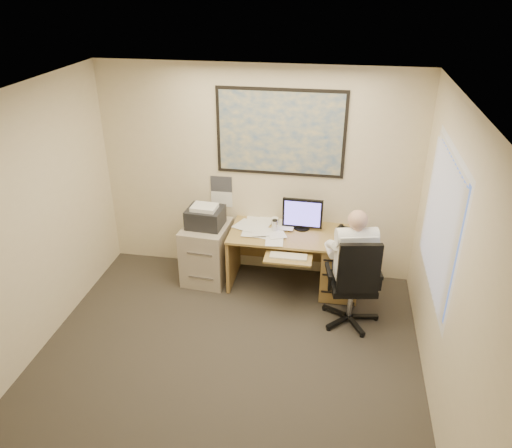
% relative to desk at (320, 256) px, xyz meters
% --- Properties ---
extents(room_shell, '(4.00, 4.50, 2.70)m').
position_rel_desk_xyz_m(room_shell, '(-0.86, -1.90, 0.90)').
color(room_shell, '#312C26').
rests_on(room_shell, ground).
extents(desk, '(1.60, 0.97, 1.15)m').
position_rel_desk_xyz_m(desk, '(0.00, 0.00, 0.00)').
color(desk, '#A58646').
rests_on(desk, ground).
extents(world_map, '(1.56, 0.03, 1.06)m').
position_rel_desk_xyz_m(world_map, '(-0.58, 0.33, 1.45)').
color(world_map, '#1E4C93').
rests_on(world_map, room_shell).
extents(wall_calendar, '(0.28, 0.01, 0.42)m').
position_rel_desk_xyz_m(wall_calendar, '(-1.33, 0.34, 0.63)').
color(wall_calendar, white).
rests_on(wall_calendar, room_shell).
extents(window_blinds, '(0.06, 1.40, 1.30)m').
position_rel_desk_xyz_m(window_blinds, '(1.11, -1.10, 1.10)').
color(window_blinds, beige).
rests_on(window_blinds, room_shell).
extents(filing_cabinet, '(0.59, 0.69, 1.05)m').
position_rel_desk_xyz_m(filing_cabinet, '(-1.45, -0.03, 0.01)').
color(filing_cabinet, '#AA9C89').
rests_on(filing_cabinet, ground).
extents(office_chair, '(0.79, 0.79, 1.14)m').
position_rel_desk_xyz_m(office_chair, '(0.38, -0.69, -0.11)').
color(office_chair, black).
rests_on(office_chair, ground).
extents(person, '(0.73, 0.91, 1.39)m').
position_rel_desk_xyz_m(person, '(0.39, -0.61, 0.25)').
color(person, white).
rests_on(person, office_chair).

